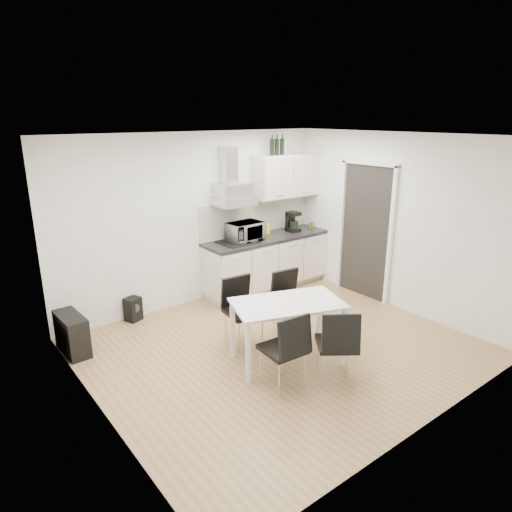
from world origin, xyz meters
The scene contains 15 objects.
ground centered at (0.00, 0.00, 0.00)m, with size 4.50×4.50×0.00m, color tan.
wall_back centered at (0.00, 2.00, 1.30)m, with size 4.50×0.10×2.60m, color white.
wall_front centered at (0.00, -2.00, 1.30)m, with size 4.50×0.10×2.60m, color white.
wall_left centered at (-2.25, 0.00, 1.30)m, with size 0.10×4.00×2.60m, color white.
wall_right centered at (2.25, 0.00, 1.30)m, with size 0.10×4.00×2.60m, color white.
ceiling centered at (0.00, 0.00, 2.60)m, with size 4.50×4.50×0.00m, color white.
doorway centered at (2.21, 0.55, 1.05)m, with size 0.08×1.04×2.10m, color white.
kitchenette centered at (1.19, 1.73, 0.83)m, with size 2.22×0.64×2.52m.
dining_table centered at (-0.14, -0.28, 0.66)m, with size 1.42×1.09×0.75m.
chair_far_left centered at (-0.31, 0.35, 0.44)m, with size 0.44×0.50×0.88m, color black, non-canonical shape.
chair_far_right centered at (0.34, 0.15, 0.44)m, with size 0.44×0.50×0.88m, color black, non-canonical shape.
chair_near_left centered at (-0.54, -0.66, 0.44)m, with size 0.44×0.50×0.88m, color black, non-canonical shape.
chair_near_right centered at (-0.01, -0.94, 0.44)m, with size 0.44×0.50×0.88m, color black, non-canonical shape.
guitar_amp centered at (-2.10, 1.48, 0.25)m, with size 0.29×0.61×0.50m.
floor_speaker centered at (-1.14, 1.90, 0.17)m, with size 0.21×0.18×0.34m, color black.
Camera 1 is at (-3.41, -3.92, 2.83)m, focal length 32.00 mm.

